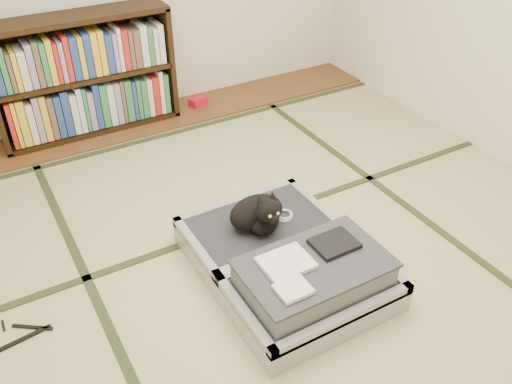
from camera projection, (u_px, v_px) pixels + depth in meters
floor at (279, 260)px, 3.11m from camera, size 4.50×4.50×0.00m
wood_strip at (153, 119)px, 4.53m from camera, size 4.00×0.50×0.02m
red_item at (198, 101)px, 4.70m from camera, size 0.17×0.14×0.07m
room_shell at (287, 1)px, 2.27m from camera, size 4.50×4.50×4.50m
tatami_borders at (238, 214)px, 3.46m from camera, size 4.00×4.50×0.01m
bookcase at (85, 78)px, 4.13m from camera, size 1.37×0.31×0.92m
suitcase at (289, 263)px, 2.92m from camera, size 0.84×1.12×0.33m
cat at (259, 214)px, 3.03m from camera, size 0.37×0.37×0.30m
cable_coil at (283, 215)px, 3.18m from camera, size 0.12×0.12×0.03m
hanger at (7, 341)px, 2.63m from camera, size 0.43×0.22×0.01m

